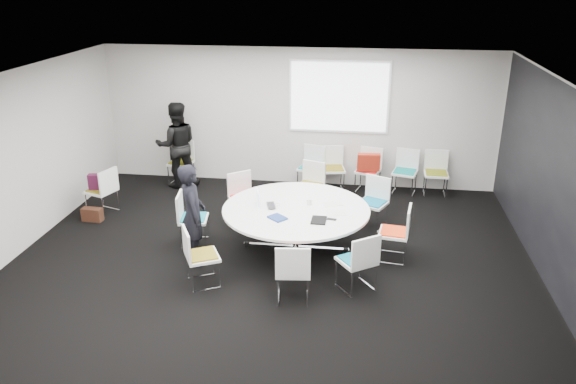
# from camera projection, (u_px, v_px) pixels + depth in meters

# --- Properties ---
(room_shell) EXTENTS (8.08, 7.08, 2.88)m
(room_shell) POSITION_uv_depth(u_px,v_px,m) (277.00, 176.00, 8.16)
(room_shell) COLOR black
(room_shell) RESTS_ON ground
(conference_table) EXTENTS (2.31, 2.31, 0.73)m
(conference_table) POSITION_uv_depth(u_px,v_px,m) (296.00, 219.00, 8.83)
(conference_table) COLOR silver
(conference_table) RESTS_ON ground
(projection_screen) EXTENTS (1.90, 0.03, 1.35)m
(projection_screen) POSITION_uv_depth(u_px,v_px,m) (339.00, 97.00, 11.09)
(projection_screen) COLOR white
(projection_screen) RESTS_ON room_shell
(chair_ring_a) EXTENTS (0.51, 0.52, 0.88)m
(chair_ring_a) POSITION_uv_depth(u_px,v_px,m) (394.00, 243.00, 8.65)
(chair_ring_a) COLOR silver
(chair_ring_a) RESTS_ON ground
(chair_ring_b) EXTENTS (0.61, 0.60, 0.88)m
(chair_ring_b) POSITION_uv_depth(u_px,v_px,m) (372.00, 212.00, 9.74)
(chair_ring_b) COLOR silver
(chair_ring_b) RESTS_ON ground
(chair_ring_c) EXTENTS (0.58, 0.57, 0.88)m
(chair_ring_c) POSITION_uv_depth(u_px,v_px,m) (309.00, 195.00, 10.50)
(chair_ring_c) COLOR silver
(chair_ring_c) RESTS_ON ground
(chair_ring_d) EXTENTS (0.64, 0.64, 0.88)m
(chair_ring_d) POSITION_uv_depth(u_px,v_px,m) (245.00, 207.00, 9.95)
(chair_ring_d) COLOR silver
(chair_ring_d) RESTS_ON ground
(chair_ring_e) EXTENTS (0.51, 0.52, 0.88)m
(chair_ring_e) POSITION_uv_depth(u_px,v_px,m) (193.00, 228.00, 9.13)
(chair_ring_e) COLOR silver
(chair_ring_e) RESTS_ON ground
(chair_ring_f) EXTENTS (0.61, 0.62, 0.88)m
(chair_ring_f) POSITION_uv_depth(u_px,v_px,m) (202.00, 267.00, 7.95)
(chair_ring_f) COLOR silver
(chair_ring_f) RESTS_ON ground
(chair_ring_g) EXTENTS (0.51, 0.50, 0.88)m
(chair_ring_g) POSITION_uv_depth(u_px,v_px,m) (293.00, 282.00, 7.57)
(chair_ring_g) COLOR silver
(chair_ring_g) RESTS_ON ground
(chair_ring_h) EXTENTS (0.63, 0.63, 0.88)m
(chair_ring_h) POSITION_uv_depth(u_px,v_px,m) (357.00, 272.00, 7.82)
(chair_ring_h) COLOR silver
(chair_ring_h) RESTS_ON ground
(chair_back_a) EXTENTS (0.57, 0.56, 0.88)m
(chair_back_a) POSITION_uv_depth(u_px,v_px,m) (311.00, 176.00, 11.46)
(chair_back_a) COLOR silver
(chair_back_a) RESTS_ON ground
(chair_back_b) EXTENTS (0.53, 0.53, 0.88)m
(chair_back_b) POSITION_uv_depth(u_px,v_px,m) (333.00, 177.00, 11.41)
(chair_back_b) COLOR silver
(chair_back_b) RESTS_ON ground
(chair_back_c) EXTENTS (0.56, 0.55, 0.88)m
(chair_back_c) POSITION_uv_depth(u_px,v_px,m) (368.00, 178.00, 11.32)
(chair_back_c) COLOR silver
(chair_back_c) RESTS_ON ground
(chair_back_d) EXTENTS (0.56, 0.55, 0.88)m
(chair_back_d) POSITION_uv_depth(u_px,v_px,m) (404.00, 180.00, 11.23)
(chair_back_d) COLOR silver
(chair_back_d) RESTS_ON ground
(chair_back_e) EXTENTS (0.47, 0.46, 0.88)m
(chair_back_e) POSITION_uv_depth(u_px,v_px,m) (435.00, 182.00, 11.15)
(chair_back_e) COLOR silver
(chair_back_e) RESTS_ON ground
(chair_spare_left) EXTENTS (0.57, 0.58, 0.88)m
(chair_spare_left) POSITION_uv_depth(u_px,v_px,m) (103.00, 199.00, 10.29)
(chair_spare_left) COLOR silver
(chair_spare_left) RESTS_ON ground
(chair_person_back) EXTENTS (0.51, 0.50, 0.88)m
(chair_person_back) POSITION_uv_depth(u_px,v_px,m) (182.00, 170.00, 11.78)
(chair_person_back) COLOR silver
(chair_person_back) RESTS_ON ground
(person_main) EXTENTS (0.57, 0.68, 1.59)m
(person_main) POSITION_uv_depth(u_px,v_px,m) (193.00, 215.00, 8.36)
(person_main) COLOR black
(person_main) RESTS_ON ground
(person_back) EXTENTS (1.05, 0.95, 1.76)m
(person_back) POSITION_uv_depth(u_px,v_px,m) (177.00, 145.00, 11.40)
(person_back) COLOR black
(person_back) RESTS_ON ground
(laptop) EXTENTS (0.26, 0.34, 0.02)m
(laptop) POSITION_uv_depth(u_px,v_px,m) (274.00, 206.00, 8.82)
(laptop) COLOR #333338
(laptop) RESTS_ON conference_table
(laptop_lid) EXTENTS (0.10, 0.29, 0.22)m
(laptop_lid) POSITION_uv_depth(u_px,v_px,m) (258.00, 197.00, 8.84)
(laptop_lid) COLOR silver
(laptop_lid) RESTS_ON conference_table
(notebook_black) EXTENTS (0.23, 0.30, 0.02)m
(notebook_black) POSITION_uv_depth(u_px,v_px,m) (319.00, 220.00, 8.31)
(notebook_black) COLOR black
(notebook_black) RESTS_ON conference_table
(tablet_folio) EXTENTS (0.33, 0.32, 0.03)m
(tablet_folio) POSITION_uv_depth(u_px,v_px,m) (277.00, 218.00, 8.38)
(tablet_folio) COLOR navy
(tablet_folio) RESTS_ON conference_table
(papers_right) EXTENTS (0.36, 0.31, 0.00)m
(papers_right) POSITION_uv_depth(u_px,v_px,m) (332.00, 204.00, 8.92)
(papers_right) COLOR silver
(papers_right) RESTS_ON conference_table
(papers_front) EXTENTS (0.34, 0.28, 0.00)m
(papers_front) POSITION_uv_depth(u_px,v_px,m) (336.00, 213.00, 8.58)
(papers_front) COLOR silver
(papers_front) RESTS_ON conference_table
(cup) EXTENTS (0.08, 0.08, 0.09)m
(cup) POSITION_uv_depth(u_px,v_px,m) (309.00, 202.00, 8.87)
(cup) COLOR white
(cup) RESTS_ON conference_table
(phone) EXTENTS (0.15, 0.10, 0.01)m
(phone) POSITION_uv_depth(u_px,v_px,m) (332.00, 219.00, 8.36)
(phone) COLOR black
(phone) RESTS_ON conference_table
(maroon_bag) EXTENTS (0.42, 0.22, 0.28)m
(maroon_bag) POSITION_uv_depth(u_px,v_px,m) (100.00, 182.00, 10.17)
(maroon_bag) COLOR #41112A
(maroon_bag) RESTS_ON chair_spare_left
(brown_bag) EXTENTS (0.37, 0.18, 0.24)m
(brown_bag) POSITION_uv_depth(u_px,v_px,m) (92.00, 215.00, 10.03)
(brown_bag) COLOR #351B11
(brown_bag) RESTS_ON ground
(red_jacket) EXTENTS (0.45, 0.19, 0.36)m
(red_jacket) POSITION_uv_depth(u_px,v_px,m) (369.00, 162.00, 10.95)
(red_jacket) COLOR #AD2715
(red_jacket) RESTS_ON chair_back_c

